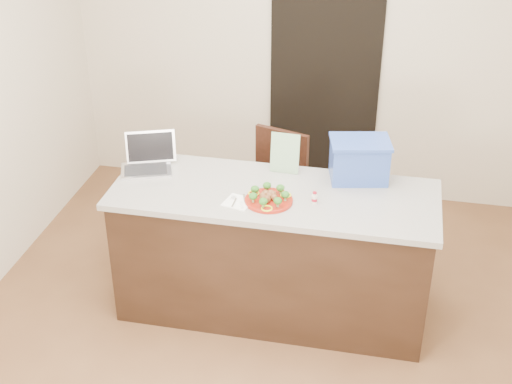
% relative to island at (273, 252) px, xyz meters
% --- Properties ---
extents(ground, '(4.00, 4.00, 0.00)m').
position_rel_island_xyz_m(ground, '(0.00, -0.25, -0.46)').
color(ground, brown).
rests_on(ground, ground).
extents(room_shell, '(4.00, 4.00, 4.00)m').
position_rel_island_xyz_m(room_shell, '(0.00, -0.25, 1.16)').
color(room_shell, white).
rests_on(room_shell, ground).
extents(doorway, '(0.90, 0.02, 2.00)m').
position_rel_island_xyz_m(doorway, '(0.10, 1.73, 0.54)').
color(doorway, black).
rests_on(doorway, ground).
extents(island, '(2.06, 0.76, 0.92)m').
position_rel_island_xyz_m(island, '(0.00, 0.00, 0.00)').
color(island, black).
rests_on(island, ground).
extents(plate, '(0.30, 0.30, 0.02)m').
position_rel_island_xyz_m(plate, '(-0.01, -0.13, 0.47)').
color(plate, maroon).
rests_on(plate, island).
extents(meatballs, '(0.12, 0.12, 0.04)m').
position_rel_island_xyz_m(meatballs, '(-0.01, -0.12, 0.50)').
color(meatballs, brown).
rests_on(meatballs, plate).
extents(broccoli, '(0.25, 0.25, 0.04)m').
position_rel_island_xyz_m(broccoli, '(-0.01, -0.13, 0.52)').
color(broccoli, '#1D5115').
rests_on(broccoli, plate).
extents(pepper_rings, '(0.27, 0.25, 0.01)m').
position_rel_island_xyz_m(pepper_rings, '(-0.01, -0.13, 0.48)').
color(pepper_rings, '#D4DF17').
rests_on(pepper_rings, plate).
extents(napkin, '(0.19, 0.19, 0.01)m').
position_rel_island_xyz_m(napkin, '(-0.19, -0.17, 0.46)').
color(napkin, white).
rests_on(napkin, island).
extents(fork, '(0.03, 0.13, 0.00)m').
position_rel_island_xyz_m(fork, '(-0.21, -0.17, 0.47)').
color(fork, silver).
rests_on(fork, napkin).
extents(knife, '(0.04, 0.17, 0.01)m').
position_rel_island_xyz_m(knife, '(-0.16, -0.19, 0.47)').
color(knife, silver).
rests_on(knife, napkin).
extents(yogurt_bottle, '(0.04, 0.04, 0.08)m').
position_rel_island_xyz_m(yogurt_bottle, '(0.27, -0.08, 0.49)').
color(yogurt_bottle, beige).
rests_on(yogurt_bottle, island).
extents(laptop, '(0.39, 0.36, 0.23)m').
position_rel_island_xyz_m(laptop, '(-0.88, 0.16, 0.52)').
color(laptop, silver).
rests_on(laptop, island).
extents(leaflet, '(0.19, 0.05, 0.27)m').
position_rel_island_xyz_m(leaflet, '(0.02, 0.28, 0.59)').
color(leaflet, silver).
rests_on(leaflet, island).
extents(blue_box, '(0.43, 0.34, 0.27)m').
position_rel_island_xyz_m(blue_box, '(0.50, 0.28, 0.60)').
color(blue_box, '#2E4CA7').
rests_on(blue_box, island).
extents(chair, '(0.53, 0.54, 0.96)m').
position_rel_island_xyz_m(chair, '(-0.10, 0.73, 0.08)').
color(chair, '#381A10').
rests_on(chair, ground).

